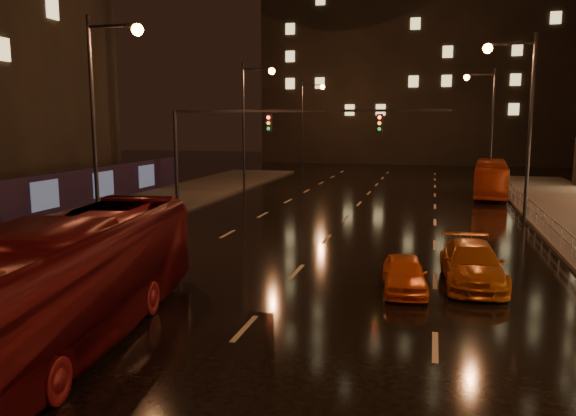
% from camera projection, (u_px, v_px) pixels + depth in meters
% --- Properties ---
extents(ground, '(140.00, 140.00, 0.00)m').
position_uv_depth(ground, '(340.00, 224.00, 30.48)').
color(ground, black).
rests_on(ground, ground).
extents(sidewalk_left, '(7.00, 70.00, 0.15)m').
position_uv_depth(sidewalk_left, '(66.00, 228.00, 29.03)').
color(sidewalk_left, '#38332D').
rests_on(sidewalk_left, ground).
extents(building_distant, '(44.00, 16.00, 36.00)m').
position_uv_depth(building_distant, '(432.00, 29.00, 76.48)').
color(building_distant, black).
rests_on(building_distant, ground).
extents(traffic_signal, '(15.31, 0.32, 6.20)m').
position_uv_depth(traffic_signal, '(251.00, 136.00, 31.01)').
color(traffic_signal, black).
rests_on(traffic_signal, ground).
extents(railing_right, '(0.05, 56.00, 1.00)m').
position_uv_depth(railing_right, '(552.00, 223.00, 25.90)').
color(railing_right, '#99999E').
rests_on(railing_right, sidewalk_right).
extents(bus_red, '(4.28, 11.80, 3.21)m').
position_uv_depth(bus_red, '(70.00, 281.00, 13.98)').
color(bus_red, '#5A0C11').
rests_on(bus_red, ground).
extents(bus_curb, '(3.03, 9.65, 2.65)m').
position_uv_depth(bus_curb, '(491.00, 178.00, 41.89)').
color(bus_curb, '#A33110').
rests_on(bus_curb, ground).
extents(taxi_near, '(1.74, 3.57, 1.17)m').
position_uv_depth(taxi_near, '(404.00, 274.00, 18.44)').
color(taxi_near, orange).
rests_on(taxi_near, ground).
extents(taxi_far, '(2.22, 4.92, 1.40)m').
position_uv_depth(taxi_far, '(472.00, 264.00, 19.27)').
color(taxi_far, '#BA5911').
rests_on(taxi_far, ground).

